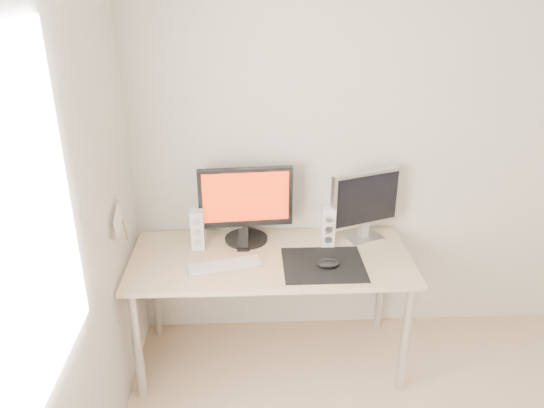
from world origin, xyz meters
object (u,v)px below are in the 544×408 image
mouse (328,264)px  speaker_left (198,229)px  main_monitor (246,202)px  keyboard (224,265)px  phone_dock (243,243)px  speaker_right (328,226)px  second_monitor (366,202)px  desk (271,268)px

mouse → speaker_left: speaker_left is taller
main_monitor → speaker_left: size_ratio=2.31×
speaker_left → keyboard: 0.30m
phone_dock → speaker_right: bearing=4.2°
speaker_right → keyboard: (-0.60, -0.23, -0.11)m
main_monitor → phone_dock: main_monitor is taller
second_monitor → speaker_right: 0.27m
main_monitor → second_monitor: main_monitor is taller
mouse → phone_dock: 0.52m
desk → main_monitor: 0.41m
desk → keyboard: keyboard is taller
mouse → keyboard: size_ratio=0.28×
desk → second_monitor: (0.57, 0.20, 0.32)m
main_monitor → second_monitor: (0.71, 0.00, -0.01)m
mouse → desk: mouse is taller
desk → speaker_left: bearing=162.8°
mouse → phone_dock: phone_dock is taller
speaker_left → keyboard: (0.16, -0.23, -0.11)m
keyboard → phone_dock: phone_dock is taller
second_monitor → speaker_left: second_monitor is taller
phone_dock → main_monitor: bearing=80.2°
desk → keyboard: (-0.26, -0.10, 0.09)m
speaker_right → phone_dock: speaker_right is taller
mouse → main_monitor: size_ratio=0.22×
desk → speaker_right: speaker_right is taller
speaker_left → phone_dock: speaker_left is taller
desk → second_monitor: second_monitor is taller
mouse → keyboard: 0.57m
mouse → main_monitor: main_monitor is taller
second_monitor → speaker_right: size_ratio=1.82×
desk → speaker_right: 0.42m
speaker_right → phone_dock: bearing=-175.8°
speaker_left → phone_dock: bearing=-8.1°
speaker_left → speaker_right: bearing=-0.1°
main_monitor → keyboard: (-0.12, -0.30, -0.25)m
desk → main_monitor: (-0.14, 0.20, 0.33)m
keyboard → phone_dock: 0.22m
mouse → main_monitor: (-0.45, 0.34, 0.23)m
speaker_left → phone_dock: 0.28m
phone_dock → desk: bearing=-30.6°
mouse → second_monitor: size_ratio=0.28×
mouse → keyboard: bearing=176.3°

